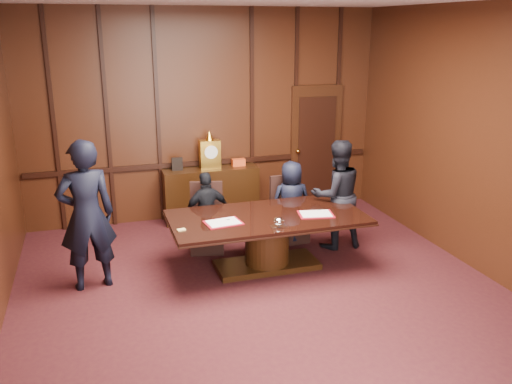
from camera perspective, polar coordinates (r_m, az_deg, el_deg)
room at (r=6.03m, az=2.10°, el=3.01°), size 7.00×7.04×3.50m
sideboard at (r=9.25m, az=-4.78°, el=0.02°), size 1.60×0.45×1.54m
conference_table at (r=7.34m, az=1.18°, el=-4.32°), size 2.62×1.32×0.76m
folder_left at (r=6.98m, az=-3.46°, el=-3.23°), size 0.50×0.38×0.02m
folder_right at (r=7.32m, az=6.31°, el=-2.33°), size 0.51×0.41×0.02m
inkstand at (r=6.84m, az=2.39°, el=-3.26°), size 0.20×0.14×0.12m
notepad at (r=6.80m, az=-7.86°, el=-3.96°), size 0.11×0.08×0.01m
chair_left at (r=8.05m, az=-5.17°, el=-4.07°), size 0.58×0.58×0.99m
chair_right at (r=8.40m, az=3.48°, el=-3.13°), size 0.52×0.52×0.99m
signatory_left at (r=7.88m, az=-5.16°, el=-2.16°), size 0.74×0.38×1.21m
signatory_right at (r=8.22m, az=3.72°, el=-1.07°), size 0.65×0.45×1.27m
witness_left at (r=6.99m, az=-17.41°, el=-2.37°), size 0.76×0.57×1.91m
witness_right at (r=8.05m, az=8.48°, el=-0.27°), size 0.79×0.62×1.63m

